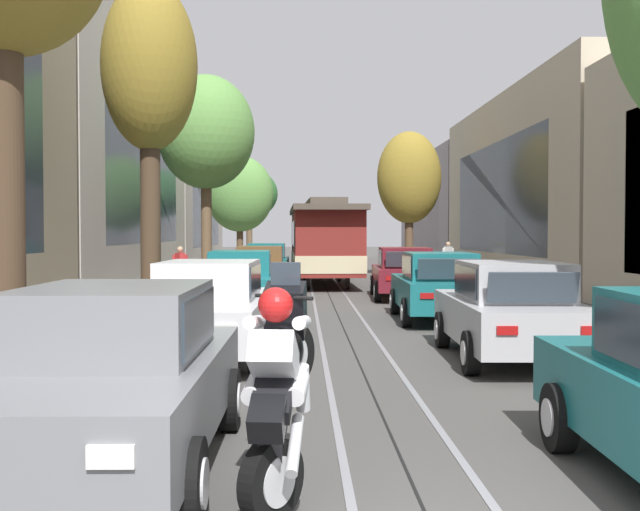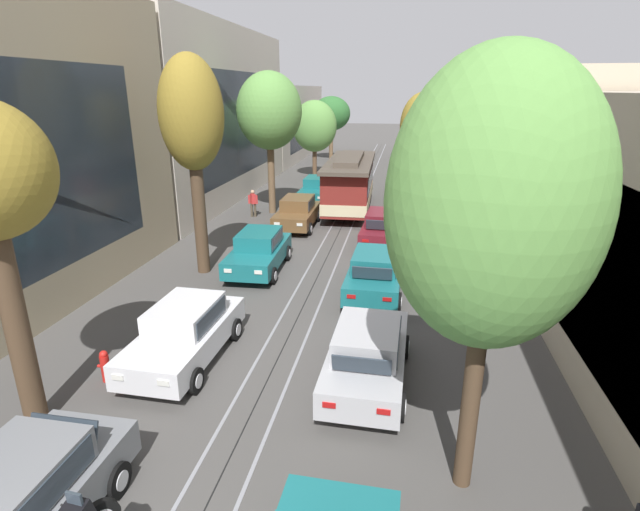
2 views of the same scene
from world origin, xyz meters
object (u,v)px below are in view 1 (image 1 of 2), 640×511
parked_car_maroon_fourth_right (404,273)px  street_tree_kerb_left_mid (206,133)px  parked_car_teal_fifth_left (267,262)px  pedestrian_crossing_far (448,256)px  street_tree_kerb_left_fourth (240,194)px  parked_car_silver_second_right (511,310)px  parked_car_grey_near_left (111,377)px  street_tree_kerb_right_second (409,178)px  parked_car_teal_mid_right (439,286)px  street_tree_kerb_left_second (150,73)px  parked_car_brown_fourth_left (260,269)px  parked_car_white_second_left (209,309)px  pedestrian_on_left_pavement (180,265)px  fire_hydrant (92,345)px  cable_car_trolley (325,242)px  motorcycle_with_rider (279,378)px  parked_car_teal_mid_left (240,282)px  street_tree_kerb_left_far (249,194)px

parked_car_maroon_fourth_right → street_tree_kerb_left_mid: (-6.70, 5.09, 4.92)m
parked_car_teal_fifth_left → pedestrian_crossing_far: size_ratio=2.73×
parked_car_maroon_fourth_right → street_tree_kerb_left_fourth: size_ratio=0.72×
parked_car_silver_second_right → parked_car_maroon_fourth_right: same height
parked_car_grey_near_left → street_tree_kerb_right_second: 30.42m
parked_car_teal_mid_right → pedestrian_crossing_far: pedestrian_crossing_far is taller
street_tree_kerb_left_second → parked_car_brown_fourth_left: bearing=72.1°
parked_car_grey_near_left → parked_car_white_second_left: bearing=88.6°
parked_car_silver_second_right → pedestrian_on_left_pavement: (-7.67, 15.48, 0.07)m
pedestrian_on_left_pavement → fire_hydrant: bearing=-85.5°
parked_car_grey_near_left → fire_hydrant: (-1.39, 4.54, -0.38)m
parked_car_brown_fourth_left → parked_car_maroon_fourth_right: size_ratio=0.99×
street_tree_kerb_left_mid → fire_hydrant: 18.45m
parked_car_grey_near_left → cable_car_trolley: size_ratio=0.48×
parked_car_white_second_left → motorcycle_with_rider: motorcycle_with_rider is taller
parked_car_teal_mid_right → pedestrian_crossing_far: (3.84, 18.97, 0.10)m
pedestrian_crossing_far → fire_hydrant: bearing=-111.4°
street_tree_kerb_left_mid → street_tree_kerb_left_fourth: (0.26, 12.43, -1.65)m
parked_car_white_second_left → street_tree_kerb_left_mid: bearing=97.1°
pedestrian_crossing_far → parked_car_grey_near_left: bearing=-106.0°
parked_car_teal_mid_left → parked_car_white_second_left: bearing=-89.7°
cable_car_trolley → parked_car_brown_fourth_left: bearing=-120.8°
street_tree_kerb_left_mid → street_tree_kerb_right_second: size_ratio=1.17×
parked_car_teal_fifth_left → street_tree_kerb_left_second: street_tree_kerb_left_second is taller
street_tree_kerb_left_mid → parked_car_white_second_left: bearing=-82.9°
motorcycle_with_rider → pedestrian_on_left_pavement: 22.29m
cable_car_trolley → parked_car_teal_fifth_left: bearing=134.5°
parked_car_white_second_left → parked_car_grey_near_left: bearing=-91.4°
parked_car_grey_near_left → fire_hydrant: bearing=107.0°
parked_car_brown_fourth_left → street_tree_kerb_left_second: (-2.29, -7.06, 5.11)m
parked_car_teal_mid_right → parked_car_brown_fourth_left: bearing=119.2°
parked_car_white_second_left → street_tree_kerb_left_second: (-2.17, 6.41, 5.11)m
parked_car_white_second_left → parked_car_silver_second_right: (4.84, -0.28, 0.00)m
street_tree_kerb_left_fourth → street_tree_kerb_left_far: bearing=91.1°
parked_car_brown_fourth_left → parked_car_teal_mid_right: size_ratio=1.00×
parked_car_teal_fifth_left → parked_car_maroon_fourth_right: same height
parked_car_grey_near_left → street_tree_kerb_left_fourth: size_ratio=0.72×
parked_car_teal_fifth_left → motorcycle_with_rider: (1.27, -26.36, 0.15)m
street_tree_kerb_left_far → parked_car_silver_second_right: bearing=-80.2°
parked_car_teal_mid_right → street_tree_kerb_left_fourth: 24.57m
street_tree_kerb_left_far → motorcycle_with_rider: bearing=-85.9°
parked_car_white_second_left → cable_car_trolley: 17.47m
parked_car_teal_fifth_left → street_tree_kerb_left_second: (-2.23, -13.26, 5.11)m
parked_car_teal_mid_right → fire_hydrant: bearing=-133.2°
parked_car_brown_fourth_left → street_tree_kerb_right_second: (6.42, 10.12, 3.76)m
street_tree_kerb_left_second → street_tree_kerb_right_second: street_tree_kerb_left_second is taller
street_tree_kerb_left_fourth → pedestrian_crossing_far: bearing=-23.7°
parked_car_teal_fifth_left → street_tree_kerb_left_far: size_ratio=0.70×
parked_car_teal_mid_left → motorcycle_with_rider: bearing=-84.3°
street_tree_kerb_left_second → parked_car_teal_mid_right: bearing=-9.1°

